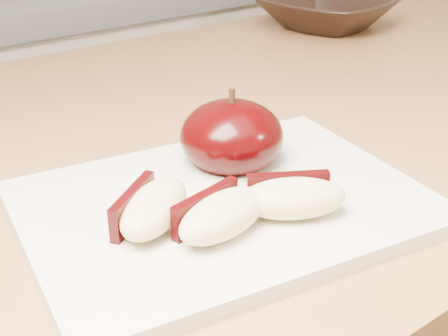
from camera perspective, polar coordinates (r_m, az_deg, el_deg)
back_cabinet at (r=1.38m, az=-19.61°, el=-3.86°), size 2.40×0.62×0.94m
cutting_board at (r=0.46m, az=0.00°, el=-3.40°), size 0.32×0.26×0.01m
apple_half at (r=0.51m, az=0.72°, el=2.88°), size 0.11×0.11×0.07m
apple_wedge_a at (r=0.42m, az=-6.60°, el=-3.63°), size 0.08×0.07×0.03m
apple_wedge_b at (r=0.41m, az=-0.26°, el=-4.25°), size 0.08×0.05×0.03m
apple_wedge_c at (r=0.44m, az=6.23°, el=-2.67°), size 0.08×0.07×0.03m
bowl at (r=0.99m, az=9.39°, el=13.97°), size 0.24×0.24×0.05m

